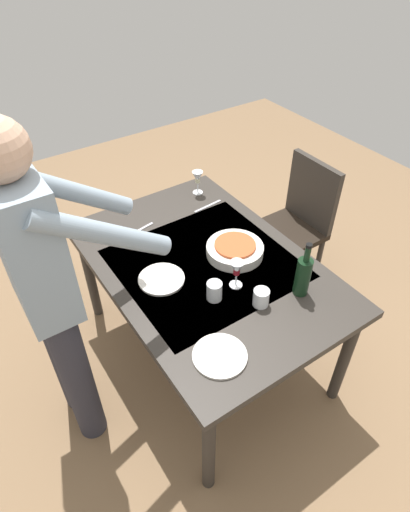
{
  "coord_description": "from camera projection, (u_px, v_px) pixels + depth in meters",
  "views": [
    {
      "loc": [
        -1.37,
        0.92,
        2.21
      ],
      "look_at": [
        0.0,
        0.0,
        0.77
      ],
      "focal_mm": 30.23,
      "sensor_mm": 36.0,
      "label": 1
    }
  ],
  "objects": [
    {
      "name": "ground_plane",
      "position": [
        205.0,
        349.0,
        2.69
      ],
      "size": [
        6.0,
        6.0,
        0.0
      ],
      "primitive_type": "plane",
      "color": "#846647"
    },
    {
      "name": "dining_table",
      "position": [
        205.0,
        273.0,
        2.27
      ],
      "size": [
        1.47,
        0.99,
        0.72
      ],
      "color": "#332D28",
      "rests_on": "ground_plane"
    },
    {
      "name": "chair_near",
      "position": [
        298.0,
        218.0,
        2.85
      ],
      "size": [
        0.4,
        0.4,
        0.91
      ],
      "color": "black",
      "rests_on": "ground_plane"
    },
    {
      "name": "person_server",
      "position": [
        48.0,
        287.0,
        1.75
      ],
      "size": [
        0.42,
        0.61,
        1.69
      ],
      "color": "#2D2D38",
      "rests_on": "ground_plane"
    },
    {
      "name": "wine_bottle",
      "position": [
        303.0,
        275.0,
        1.99
      ],
      "size": [
        0.07,
        0.07,
        0.3
      ],
      "color": "black",
      "rests_on": "dining_table"
    },
    {
      "name": "wine_glass_left",
      "position": [
        237.0,
        270.0,
        2.03
      ],
      "size": [
        0.07,
        0.07,
        0.15
      ],
      "color": "white",
      "rests_on": "dining_table"
    },
    {
      "name": "wine_glass_right",
      "position": [
        198.0,
        178.0,
        2.66
      ],
      "size": [
        0.07,
        0.07,
        0.15
      ],
      "color": "white",
      "rests_on": "dining_table"
    },
    {
      "name": "water_cup_near_left",
      "position": [
        214.0,
        291.0,
        2.0
      ],
      "size": [
        0.07,
        0.07,
        0.1
      ],
      "primitive_type": "cylinder",
      "color": "silver",
      "rests_on": "dining_table"
    },
    {
      "name": "water_cup_near_right",
      "position": [
        261.0,
        298.0,
        1.98
      ],
      "size": [
        0.08,
        0.08,
        0.09
      ],
      "primitive_type": "cylinder",
      "color": "silver",
      "rests_on": "dining_table"
    },
    {
      "name": "serving_bowl_pasta",
      "position": [
        235.0,
        249.0,
        2.25
      ],
      "size": [
        0.3,
        0.3,
        0.07
      ],
      "color": "silver",
      "rests_on": "dining_table"
    },
    {
      "name": "dinner_plate_near",
      "position": [
        220.0,
        356.0,
        1.78
      ],
      "size": [
        0.23,
        0.23,
        0.01
      ],
      "primitive_type": "cylinder",
      "color": "silver",
      "rests_on": "dining_table"
    },
    {
      "name": "dinner_plate_far",
      "position": [
        161.0,
        279.0,
        2.12
      ],
      "size": [
        0.23,
        0.23,
        0.01
      ],
      "primitive_type": "cylinder",
      "color": "silver",
      "rests_on": "dining_table"
    },
    {
      "name": "table_knife",
      "position": [
        208.0,
        206.0,
        2.61
      ],
      "size": [
        0.03,
        0.2,
        0.0
      ],
      "primitive_type": "cube",
      "rotation": [
        0.0,
        0.0,
        0.09
      ],
      "color": "silver",
      "rests_on": "dining_table"
    },
    {
      "name": "table_fork",
      "position": [
        140.0,
        230.0,
        2.43
      ],
      "size": [
        0.05,
        0.18,
        0.0
      ],
      "primitive_type": "cube",
      "rotation": [
        0.0,
        0.0,
        0.19
      ],
      "color": "silver",
      "rests_on": "dining_table"
    }
  ]
}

